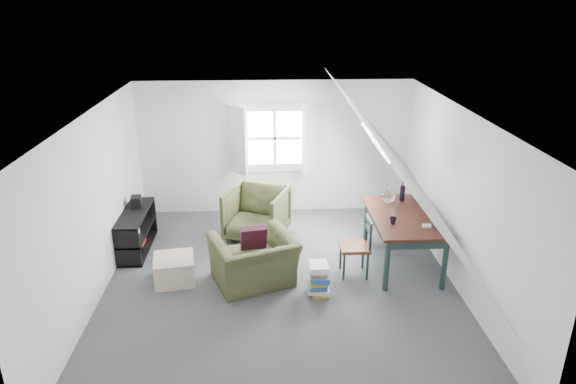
{
  "coord_description": "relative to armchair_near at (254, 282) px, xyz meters",
  "views": [
    {
      "loc": [
        -0.21,
        -6.41,
        3.95
      ],
      "look_at": [
        0.14,
        0.6,
        1.21
      ],
      "focal_mm": 32.0,
      "sensor_mm": 36.0,
      "label": 1
    }
  ],
  "objects": [
    {
      "name": "dining_chair_far",
      "position": [
        2.41,
        1.37,
        0.42
      ],
      "size": [
        0.38,
        0.38,
        0.81
      ],
      "rotation": [
        0.0,
        0.0,
        3.33
      ],
      "color": "brown",
      "rests_on": "floor"
    },
    {
      "name": "floor",
      "position": [
        0.38,
        -0.09,
        0.0
      ],
      "size": [
        5.5,
        5.5,
        0.0
      ],
      "primitive_type": "plane",
      "color": "#48494D",
      "rests_on": "ground"
    },
    {
      "name": "paper_box",
      "position": [
        2.46,
        -0.0,
        0.85
      ],
      "size": [
        0.12,
        0.09,
        0.04
      ],
      "primitive_type": "cube",
      "rotation": [
        0.0,
        0.0,
        -0.09
      ],
      "color": "white",
      "rests_on": "dining_table"
    },
    {
      "name": "media_shelf",
      "position": [
        -1.94,
        1.12,
        0.3
      ],
      "size": [
        0.43,
        1.28,
        0.66
      ],
      "rotation": [
        0.0,
        0.0,
        -0.06
      ],
      "color": "black",
      "rests_on": "floor"
    },
    {
      "name": "vase_twigs",
      "position": [
        2.37,
        1.0,
        0.97
      ],
      "size": [
        0.08,
        0.09,
        0.63
      ],
      "rotation": [
        0.0,
        0.0,
        0.3
      ],
      "color": "black",
      "rests_on": "dining_table"
    },
    {
      "name": "wall_right",
      "position": [
        2.88,
        -0.09,
        1.25
      ],
      "size": [
        0.0,
        5.5,
        5.5
      ],
      "primitive_type": "plane",
      "rotation": [
        1.57,
        0.0,
        -1.57
      ],
      "color": "white",
      "rests_on": "ground"
    },
    {
      "name": "dormer_window",
      "position": [
        0.38,
        2.59,
        1.45
      ],
      "size": [
        1.71,
        0.35,
        1.3
      ],
      "color": "white",
      "rests_on": "wall_back"
    },
    {
      "name": "ottoman",
      "position": [
        -1.16,
        0.11,
        0.19
      ],
      "size": [
        0.65,
        0.65,
        0.38
      ],
      "primitive_type": "cube",
      "rotation": [
        0.0,
        0.0,
        0.16
      ],
      "color": "#C4AB95",
      "rests_on": "floor"
    },
    {
      "name": "dining_table",
      "position": [
        2.26,
        0.45,
        0.72
      ],
      "size": [
        1.0,
        1.66,
        0.83
      ],
      "rotation": [
        0.0,
        0.0,
        0.03
      ],
      "color": "#341810",
      "rests_on": "floor"
    },
    {
      "name": "armchair_far",
      "position": [
        0.03,
        1.51,
        0.0
      ],
      "size": [
        1.23,
        1.24,
        0.88
      ],
      "primitive_type": "imported",
      "rotation": [
        0.0,
        0.0,
        -0.37
      ],
      "color": "#404426",
      "rests_on": "floor"
    },
    {
      "name": "cup",
      "position": [
        2.01,
        0.15,
        0.83
      ],
      "size": [
        0.1,
        0.1,
        0.09
      ],
      "primitive_type": "imported",
      "rotation": [
        0.0,
        0.0,
        -0.04
      ],
      "color": "black",
      "rests_on": "dining_table"
    },
    {
      "name": "wall_back",
      "position": [
        0.38,
        2.66,
        1.25
      ],
      "size": [
        5.0,
        0.0,
        5.0
      ],
      "primitive_type": "plane",
      "rotation": [
        1.57,
        0.0,
        0.0
      ],
      "color": "white",
      "rests_on": "ground"
    },
    {
      "name": "slope_right",
      "position": [
        1.93,
        -0.09,
        1.78
      ],
      "size": [
        3.19,
        5.5,
        4.48
      ],
      "primitive_type": "plane",
      "rotation": [
        0.0,
        -2.19,
        0.0
      ],
      "color": "white",
      "rests_on": "wall_right"
    },
    {
      "name": "throw_pillow",
      "position": [
        0.0,
        0.15,
        0.65
      ],
      "size": [
        0.41,
        0.28,
        0.39
      ],
      "primitive_type": "cube",
      "rotation": [
        0.31,
        0.0,
        0.19
      ],
      "color": "#3C1022",
      "rests_on": "armchair_near"
    },
    {
      "name": "wall_left",
      "position": [
        -2.12,
        -0.09,
        1.25
      ],
      "size": [
        0.0,
        5.5,
        5.5
      ],
      "primitive_type": "plane",
      "rotation": [
        1.57,
        0.0,
        1.57
      ],
      "color": "white",
      "rests_on": "ground"
    },
    {
      "name": "wall_front",
      "position": [
        0.38,
        -2.84,
        1.25
      ],
      "size": [
        5.0,
        0.0,
        5.0
      ],
      "primitive_type": "plane",
      "rotation": [
        -1.57,
        0.0,
        0.0
      ],
      "color": "white",
      "rests_on": "ground"
    },
    {
      "name": "slope_left",
      "position": [
        -1.17,
        -0.09,
        1.78
      ],
      "size": [
        3.19,
        5.5,
        4.48
      ],
      "primitive_type": "plane",
      "rotation": [
        0.0,
        2.19,
        0.0
      ],
      "color": "white",
      "rests_on": "wall_left"
    },
    {
      "name": "ceiling",
      "position": [
        0.38,
        -0.09,
        2.5
      ],
      "size": [
        5.5,
        5.5,
        0.0
      ],
      "primitive_type": "plane",
      "rotation": [
        3.14,
        0.0,
        0.0
      ],
      "color": "white",
      "rests_on": "wall_back"
    },
    {
      "name": "dining_chair_near",
      "position": [
        1.52,
        0.17,
        0.47
      ],
      "size": [
        0.42,
        0.42,
        0.9
      ],
      "rotation": [
        0.0,
        0.0,
        -1.72
      ],
      "color": "brown",
      "rests_on": "floor"
    },
    {
      "name": "demijohn",
      "position": [
        2.11,
        0.9,
        0.95
      ],
      "size": [
        0.21,
        0.21,
        0.29
      ],
      "rotation": [
        0.0,
        0.0,
        0.38
      ],
      "color": "silver",
      "rests_on": "dining_table"
    },
    {
      "name": "electronics_box",
      "position": [
        -1.94,
        1.41,
        0.73
      ],
      "size": [
        0.19,
        0.24,
        0.18
      ],
      "primitive_type": "cube",
      "rotation": [
        0.0,
        0.0,
        0.14
      ],
      "color": "black",
      "rests_on": "media_shelf"
    },
    {
      "name": "magazine_stack",
      "position": [
        0.91,
        -0.33,
        0.23
      ],
      "size": [
        0.34,
        0.4,
        0.45
      ],
      "rotation": [
        0.0,
        0.0,
        -0.19
      ],
      "color": "#B29933",
      "rests_on": "floor"
    },
    {
      "name": "skylight",
      "position": [
        1.93,
        1.21,
        1.75
      ],
      "size": [
        0.35,
        0.75,
        0.47
      ],
      "primitive_type": "cube",
      "rotation": [
        0.0,
        0.95,
        0.0
      ],
      "color": "white",
      "rests_on": "slope_right"
    },
    {
      "name": "armchair_near",
      "position": [
        0.0,
        0.0,
        0.0
      ],
      "size": [
        1.38,
        1.3,
        0.72
      ],
      "primitive_type": "imported",
      "rotation": [
        0.0,
        0.0,
        3.5
      ],
      "color": "#404426",
      "rests_on": "floor"
    }
  ]
}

